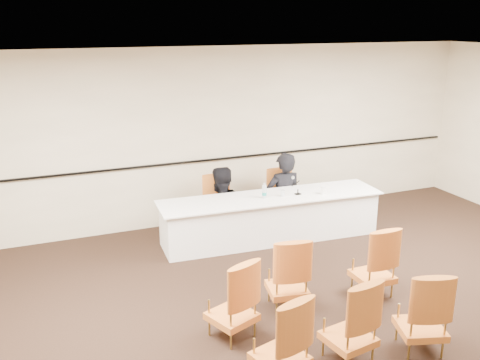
# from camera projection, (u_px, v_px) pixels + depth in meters

# --- Properties ---
(floor) EXTENTS (10.00, 10.00, 0.00)m
(floor) POSITION_uv_depth(u_px,v_px,m) (331.00, 337.00, 5.99)
(floor) COLOR black
(floor) RESTS_ON ground
(ceiling) EXTENTS (10.00, 10.00, 0.00)m
(ceiling) POSITION_uv_depth(u_px,v_px,m) (347.00, 64.00, 5.12)
(ceiling) COLOR silver
(ceiling) RESTS_ON ground
(wall_back) EXTENTS (10.00, 0.04, 3.00)m
(wall_back) POSITION_uv_depth(u_px,v_px,m) (211.00, 136.00, 9.10)
(wall_back) COLOR beige
(wall_back) RESTS_ON ground
(wall_rail) EXTENTS (9.80, 0.04, 0.03)m
(wall_rail) POSITION_uv_depth(u_px,v_px,m) (212.00, 160.00, 9.18)
(wall_rail) COLOR black
(wall_rail) RESTS_ON wall_back
(panel_table) EXTENTS (3.64, 1.05, 0.72)m
(panel_table) POSITION_uv_depth(u_px,v_px,m) (271.00, 218.00, 8.56)
(panel_table) COLOR white
(panel_table) RESTS_ON ground
(panelist_main) EXTENTS (0.66, 0.45, 1.75)m
(panelist_main) POSITION_uv_depth(u_px,v_px,m) (283.00, 202.00, 9.18)
(panelist_main) COLOR black
(panelist_main) RESTS_ON ground
(panelist_main_chair) EXTENTS (0.53, 0.53, 0.95)m
(panelist_main_chair) POSITION_uv_depth(u_px,v_px,m) (283.00, 198.00, 9.16)
(panelist_main_chair) COLOR #D06625
(panelist_main_chair) RESTS_ON ground
(panelist_second) EXTENTS (0.94, 0.82, 1.66)m
(panelist_second) POSITION_uv_depth(u_px,v_px,m) (220.00, 215.00, 8.86)
(panelist_second) COLOR black
(panelist_second) RESTS_ON ground
(panelist_second_chair) EXTENTS (0.53, 0.53, 0.95)m
(panelist_second_chair) POSITION_uv_depth(u_px,v_px,m) (220.00, 205.00, 8.81)
(panelist_second_chair) COLOR #D06625
(panelist_second_chair) RESTS_ON ground
(papers) EXTENTS (0.35, 0.29, 0.00)m
(papers) POSITION_uv_depth(u_px,v_px,m) (295.00, 194.00, 8.58)
(papers) COLOR white
(papers) RESTS_ON panel_table
(microphone) EXTENTS (0.12, 0.21, 0.28)m
(microphone) POSITION_uv_depth(u_px,v_px,m) (298.00, 186.00, 8.51)
(microphone) COLOR black
(microphone) RESTS_ON panel_table
(water_bottle) EXTENTS (0.09, 0.09, 0.24)m
(water_bottle) POSITION_uv_depth(u_px,v_px,m) (264.00, 191.00, 8.36)
(water_bottle) COLOR teal
(water_bottle) RESTS_ON panel_table
(drinking_glass) EXTENTS (0.07, 0.07, 0.10)m
(drinking_glass) POSITION_uv_depth(u_px,v_px,m) (283.00, 193.00, 8.46)
(drinking_glass) COLOR silver
(drinking_glass) RESTS_ON panel_table
(coffee_cup) EXTENTS (0.09, 0.09, 0.13)m
(coffee_cup) POSITION_uv_depth(u_px,v_px,m) (323.00, 190.00, 8.55)
(coffee_cup) COLOR white
(coffee_cup) RESTS_ON panel_table
(aud_chair_front_left) EXTENTS (0.64, 0.64, 0.95)m
(aud_chair_front_left) POSITION_uv_depth(u_px,v_px,m) (232.00, 298.00, 5.87)
(aud_chair_front_left) COLOR #D06625
(aud_chair_front_left) RESTS_ON ground
(aud_chair_front_mid) EXTENTS (0.58, 0.58, 0.95)m
(aud_chair_front_mid) POSITION_uv_depth(u_px,v_px,m) (287.00, 272.00, 6.48)
(aud_chair_front_mid) COLOR #D06625
(aud_chair_front_mid) RESTS_ON ground
(aud_chair_front_right) EXTENTS (0.50, 0.50, 0.95)m
(aud_chair_front_right) POSITION_uv_depth(u_px,v_px,m) (374.00, 260.00, 6.80)
(aud_chair_front_right) COLOR #D06625
(aud_chair_front_right) RESTS_ON ground
(aud_chair_back_left) EXTENTS (0.62, 0.62, 0.95)m
(aud_chair_back_left) POSITION_uv_depth(u_px,v_px,m) (280.00, 338.00, 5.14)
(aud_chair_back_left) COLOR #D06625
(aud_chair_back_left) RESTS_ON ground
(aud_chair_back_mid) EXTENTS (0.57, 0.57, 0.95)m
(aud_chair_back_mid) POSITION_uv_depth(u_px,v_px,m) (350.00, 319.00, 5.46)
(aud_chair_back_mid) COLOR #D06625
(aud_chair_back_mid) RESTS_ON ground
(aud_chair_back_right) EXTENTS (0.63, 0.63, 0.95)m
(aud_chair_back_right) POSITION_uv_depth(u_px,v_px,m) (422.00, 310.00, 5.64)
(aud_chair_back_right) COLOR #D06625
(aud_chair_back_right) RESTS_ON ground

